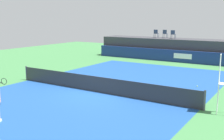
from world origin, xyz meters
TOP-DOWN VIEW (x-y plane):
  - ground_plane at (0.00, 3.00)m, footprint 48.00×48.00m
  - court_inner at (0.00, 0.00)m, footprint 12.00×22.00m
  - sponsor_wall at (0.00, 13.50)m, footprint 18.00×0.22m
  - spectator_platform at (0.00, 15.30)m, footprint 18.00×2.80m
  - spectator_chair_far_left at (-3.00, 15.28)m, footprint 0.47×0.47m
  - spectator_chair_left at (-2.00, 15.38)m, footprint 0.45×0.45m
  - spectator_chair_center at (-0.95, 14.95)m, footprint 0.47×0.47m
  - umpire_chair at (6.88, -0.01)m, footprint 0.50×0.50m
  - tennis_net at (0.00, 0.00)m, footprint 12.40×0.02m
  - net_post_near at (-6.20, 0.00)m, footprint 0.10×0.10m
  - net_post_far at (6.20, 0.00)m, footprint 0.10×0.10m
  - tennis_ball at (4.62, 4.50)m, footprint 0.07×0.07m

SIDE VIEW (x-z plane):
  - ground_plane at x=0.00m, z-range 0.00..0.00m
  - court_inner at x=0.00m, z-range 0.00..0.00m
  - tennis_ball at x=4.62m, z-range 0.00..0.07m
  - tennis_net at x=0.00m, z-range 0.00..0.95m
  - net_post_near at x=-6.20m, z-range 0.00..1.00m
  - net_post_far at x=6.20m, z-range 0.00..1.00m
  - sponsor_wall at x=0.00m, z-range 0.00..1.20m
  - spectator_platform at x=0.00m, z-range 0.00..2.20m
  - umpire_chair at x=6.88m, z-range 0.21..2.97m
  - spectator_chair_far_left at x=-3.00m, z-range 2.25..3.14m
  - spectator_chair_left at x=-2.00m, z-range 2.25..3.14m
  - spectator_chair_center at x=-0.95m, z-range 2.25..3.14m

